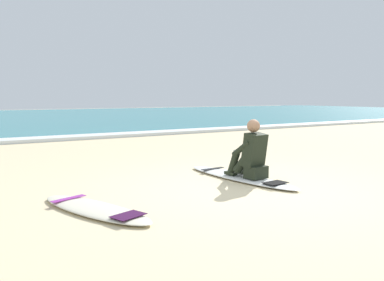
{
  "coord_description": "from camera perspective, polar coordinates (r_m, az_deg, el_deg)",
  "views": [
    {
      "loc": [
        -3.86,
        -4.54,
        1.39
      ],
      "look_at": [
        0.19,
        1.85,
        0.55
      ],
      "focal_mm": 37.46,
      "sensor_mm": 36.0,
      "label": 1
    }
  ],
  "objects": [
    {
      "name": "ground_plane",
      "position": [
        6.12,
        7.91,
        -6.86
      ],
      "size": [
        80.0,
        80.0,
        0.0
      ],
      "primitive_type": "plane",
      "color": "beige"
    },
    {
      "name": "sea",
      "position": [
        27.01,
        -24.11,
        2.93
      ],
      "size": [
        80.0,
        28.0,
        0.1
      ],
      "primitive_type": "cube",
      "color": "teal",
      "rests_on": "ground"
    },
    {
      "name": "surfboard_main",
      "position": [
        6.83,
        6.75,
        -5.15
      ],
      "size": [
        0.71,
        2.52,
        0.08
      ],
      "color": "white",
      "rests_on": "ground"
    },
    {
      "name": "surfboard_spare_near",
      "position": [
        5.04,
        -13.73,
        -9.42
      ],
      "size": [
        1.09,
        1.99,
        0.08
      ],
      "color": "#EFE5C6",
      "rests_on": "ground"
    },
    {
      "name": "surfer_seated",
      "position": [
        6.57,
        8.36,
        -2.07
      ],
      "size": [
        0.41,
        0.73,
        0.95
      ],
      "color": "black",
      "rests_on": "surfboard_main"
    },
    {
      "name": "breaking_foam",
      "position": [
        13.63,
        -15.72,
        0.47
      ],
      "size": [
        80.0,
        0.9,
        0.11
      ],
      "primitive_type": "cube",
      "color": "white",
      "rests_on": "ground"
    }
  ]
}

